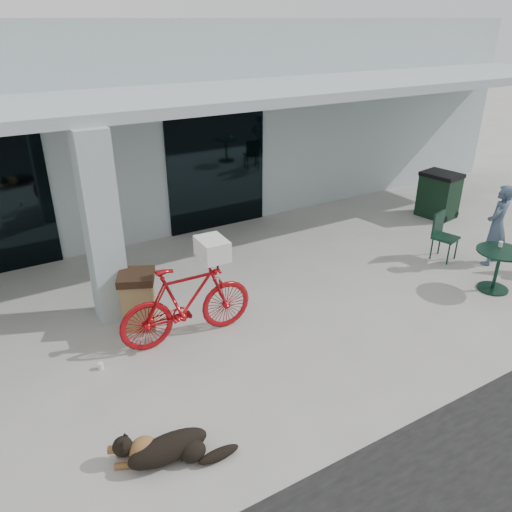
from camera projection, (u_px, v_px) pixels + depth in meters
ground at (262, 361)px, 7.25m from camera, size 80.00×80.00×0.00m
building at (93, 114)px, 12.89m from camera, size 22.00×7.00×4.50m
storefront_glass_right at (217, 171)px, 11.37m from camera, size 2.40×0.06×2.70m
column at (102, 229)px, 7.68m from camera, size 0.50×0.50×3.12m
overhang at (156, 100)px, 8.67m from camera, size 22.00×2.80×0.18m
bicycle at (187, 302)px, 7.51m from camera, size 2.12×0.66×1.27m
laundry_basket at (212, 249)px, 7.37m from camera, size 0.40×0.54×0.31m
dog at (168, 447)px, 5.56m from camera, size 1.13×0.76×0.36m
cup_near_dog at (101, 366)px, 7.06m from camera, size 0.10×0.10×0.10m
cafe_table_far at (497, 270)px, 8.99m from camera, size 0.94×0.94×0.78m
cafe_chair_far_a at (446, 237)px, 10.10m from camera, size 0.56×0.59×0.98m
person at (497, 225)px, 9.79m from camera, size 0.68×0.53×1.64m
cup_on_table at (501, 244)px, 8.96m from camera, size 0.08×0.08×0.10m
trash_receptacle at (139, 300)px, 7.90m from camera, size 0.73×0.73×0.94m
wheeled_bin at (439, 195)px, 12.30m from camera, size 0.82×0.98×1.12m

